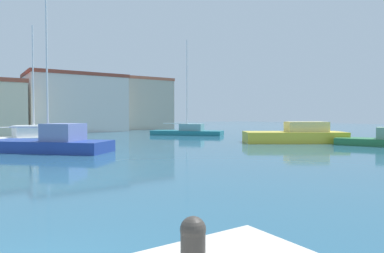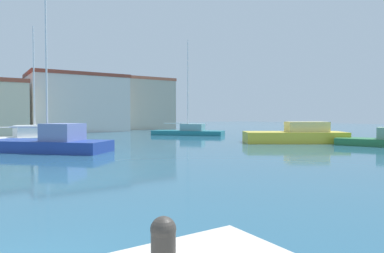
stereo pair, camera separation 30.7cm
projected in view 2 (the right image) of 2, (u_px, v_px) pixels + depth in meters
The scene contains 8 objects.
water at pixel (179, 144), 29.28m from camera, with size 160.00×160.00×0.00m, color #285670.
mooring_bollard at pixel (163, 248), 3.12m from camera, with size 0.24×0.24×0.66m.
sailboat_teal_far_left at pixel (189, 131), 42.10m from camera, with size 7.82×8.50×11.88m.
sailboat_white_mid_harbor at pixel (35, 136), 30.99m from camera, with size 8.85×3.66×10.64m.
motorboat_yellow_far_right at pixel (296, 135), 30.41m from camera, with size 9.16×7.45×1.90m.
sailboat_blue_distant_east at pixel (51, 142), 22.93m from camera, with size 8.04×8.18×10.48m.
yacht_club at pixel (77, 103), 51.90m from camera, with size 13.96×9.65×8.71m.
harbor_office at pixel (145, 104), 61.71m from camera, with size 9.09×7.45×9.18m.
Camera 2 is at (0.06, -5.13, 2.48)m, focal length 31.46 mm.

